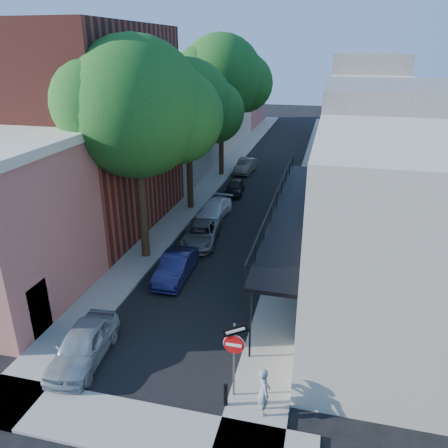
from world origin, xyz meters
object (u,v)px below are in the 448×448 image
Objects in this scene: oak_mid at (194,107)px; oak_far at (227,79)px; parked_car_c at (201,234)px; parked_car_d at (215,209)px; parked_car_e at (235,187)px; sign_post at (234,347)px; bollard at (226,395)px; pedestrian at (264,391)px; oak_near at (146,110)px; parked_car_b at (176,267)px; parked_car_f at (246,166)px; parked_car_a at (83,345)px.

oak_far reaches higher than oak_mid.
oak_far reaches higher than parked_car_c.
parked_car_e is (0.23, 5.22, -0.00)m from parked_car_d.
sign_post is at bearing -82.70° from parked_car_e.
pedestrian is at bearing 0.00° from bollard.
parked_car_b is (1.97, -2.09, -7.25)m from oak_near.
parked_car_c is (0.00, 4.30, -0.05)m from parked_car_b.
oak_far is 3.11× the size of parked_car_f.
parked_car_c reaches higher than bollard.
parked_car_b is (1.20, 6.66, -0.04)m from parked_car_a.
parked_car_b is (1.95, -19.10, -7.63)m from oak_far.
oak_mid is 8.90m from parked_car_c.
oak_far reaches higher than parked_car_a.
oak_near is 11.36m from parked_car_a.
oak_near reaches higher than parked_car_a.
sign_post is 16.62m from parked_car_d.
sign_post is 1.58m from pedestrian.
parked_car_d is at bearing 87.27° from parked_car_c.
oak_mid is at bearing 90.37° from oak_near.
oak_far is at bearing 89.59° from oak_mid.
oak_near is 1.12× the size of oak_mid.
oak_near is 2.74× the size of parked_car_c.
oak_far is 28.76m from pedestrian.
parked_car_a is at bearing 174.67° from sign_post.
bollard is at bearing -61.38° from parked_car_b.
parked_car_a is 0.94× the size of parked_car_c.
parked_car_d is 1.18× the size of parked_car_e.
sign_post is 5.94m from parked_car_a.
parked_car_e is (1.89, -5.25, -7.70)m from oak_far.
parked_car_d is at bearing 106.07° from bollard.
parked_car_a is 1.02× the size of parked_car_f.
oak_near is at bearing 132.01° from parked_car_b.
pedestrian is at bearing -74.23° from oak_far.
parked_car_c is 16.01m from parked_car_f.
oak_near reaches higher than parked_car_f.
parked_car_c is (1.20, 10.96, -0.09)m from parked_car_a.
parked_car_d is 11.68m from parked_car_f.
sign_post is at bearing -58.87° from parked_car_b.
oak_far is at bearing 104.18° from parked_car_d.
oak_far is 3.04× the size of parked_car_a.
parked_car_c is at bearing -82.48° from oak_far.
oak_near is 9.95m from parked_car_d.
oak_far reaches higher than bollard.
parked_car_a is at bearing -98.26° from parked_car_e.
parked_car_d is (0.90, 15.29, -0.10)m from parked_car_a.
parked_car_d is (-0.30, 8.63, -0.07)m from parked_car_b.
oak_mid is at bearing 102.67° from parked_car_c.
oak_near is at bearing -90.66° from parked_car_f.
parked_car_a is (0.82, -16.72, -6.39)m from oak_mid.
parked_car_f is at bearing 82.77° from parked_car_a.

